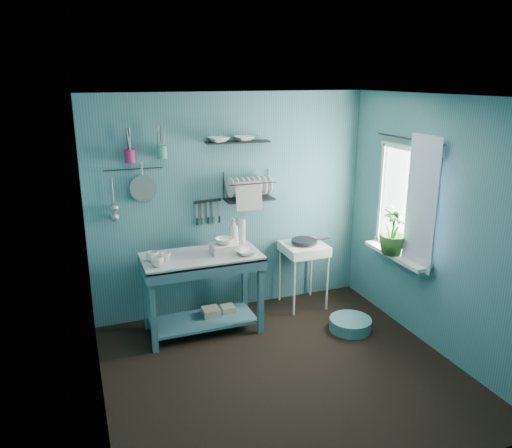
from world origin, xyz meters
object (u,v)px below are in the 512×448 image
object	(u,v)px
hotplate_stand	(303,275)
frying_pan	(304,241)
work_counter	(202,293)
dish_rack	(249,186)
mug_left	(157,262)
colander	(143,188)
utensil_cup_teal	(162,152)
potted_plant	(393,231)
soap_bottle	(233,232)
storage_tin_large	(211,317)
wash_tub	(225,248)
floor_basin	(350,324)
mug_mid	(166,257)
utensil_cup_magenta	(130,156)
mug_right	(153,256)
storage_tin_small	(228,314)
water_bottle	(242,231)

from	to	relation	value
hotplate_stand	frying_pan	distance (m)	0.42
hotplate_stand	work_counter	bearing A→B (deg)	-160.27
dish_rack	work_counter	bearing A→B (deg)	-158.21
mug_left	colander	world-z (taller)	colander
utensil_cup_teal	potted_plant	world-z (taller)	utensil_cup_teal
soap_bottle	storage_tin_large	xyz separation A→B (m)	(-0.32, -0.15, -0.91)
dish_rack	storage_tin_large	xyz separation A→B (m)	(-0.56, -0.29, -1.37)
wash_tub	floor_basin	world-z (taller)	wash_tub
frying_pan	mug_mid	bearing A→B (deg)	-171.15
soap_bottle	floor_basin	distance (m)	1.62
frying_pan	potted_plant	world-z (taller)	potted_plant
utensil_cup_magenta	utensil_cup_teal	size ratio (longest dim) A/B	1.00
potted_plant	floor_basin	bearing A→B (deg)	177.92
utensil_cup_magenta	floor_basin	distance (m)	2.94
mug_left	utensil_cup_teal	distance (m)	1.15
wash_tub	floor_basin	xyz separation A→B (m)	(1.25, -0.53, -0.86)
utensil_cup_teal	utensil_cup_magenta	bearing A→B (deg)	180.00
mug_right	colander	world-z (taller)	colander
wash_tub	storage_tin_large	size ratio (longest dim) A/B	1.27
mug_left	mug_mid	bearing A→B (deg)	45.00
frying_pan	utensil_cup_teal	size ratio (longest dim) A/B	2.31
colander	soap_bottle	bearing A→B (deg)	-13.67
frying_pan	storage_tin_small	xyz separation A→B (m)	(-0.98, -0.12, -0.71)
storage_tin_small	hotplate_stand	bearing A→B (deg)	6.89
utensil_cup_magenta	potted_plant	size ratio (longest dim) A/B	0.25
soap_bottle	water_bottle	size ratio (longest dim) A/B	1.07
utensil_cup_teal	storage_tin_small	bearing A→B (deg)	-28.14
floor_basin	storage_tin_large	bearing A→B (deg)	156.81
frying_pan	utensil_cup_magenta	world-z (taller)	utensil_cup_magenta
wash_tub	frying_pan	bearing A→B (deg)	11.96
mug_mid	storage_tin_small	world-z (taller)	mug_mid
utensil_cup_magenta	mug_mid	bearing A→B (deg)	-62.90
mug_left	utensil_cup_teal	world-z (taller)	utensil_cup_teal
potted_plant	hotplate_stand	bearing A→B (deg)	130.90
wash_tub	frying_pan	size ratio (longest dim) A/B	0.93
mug_mid	utensil_cup_magenta	distance (m)	1.09
soap_bottle	mug_mid	bearing A→B (deg)	-162.00
mug_left	utensil_cup_magenta	size ratio (longest dim) A/B	0.95
potted_plant	mug_left	bearing A→B (deg)	170.50
mug_left	hotplate_stand	bearing A→B (deg)	11.50
mug_right	dish_rack	xyz separation A→B (m)	(1.16, 0.34, 0.56)
hotplate_stand	soap_bottle	bearing A→B (deg)	-169.16
utensil_cup_magenta	utensil_cup_teal	world-z (taller)	utensil_cup_teal
work_counter	storage_tin_small	size ratio (longest dim) A/B	6.14
mug_mid	utensil_cup_teal	distance (m)	1.09
mug_right	floor_basin	xyz separation A→B (m)	(2.00, -0.55, -0.85)
wash_tub	dish_rack	size ratio (longest dim) A/B	0.51
mug_left	floor_basin	world-z (taller)	mug_left
soap_bottle	water_bottle	world-z (taller)	soap_bottle
mug_mid	utensil_cup_teal	xyz separation A→B (m)	(0.10, 0.45, 0.99)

